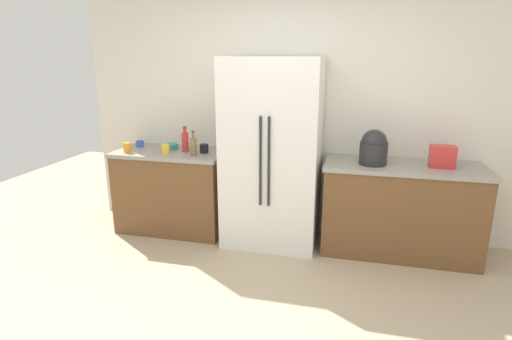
# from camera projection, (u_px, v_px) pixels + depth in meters

# --- Properties ---
(ground_plane) EXTENTS (9.31, 9.31, 0.00)m
(ground_plane) POSITION_uv_depth(u_px,v_px,m) (248.00, 326.00, 2.97)
(ground_plane) COLOR tan
(kitchen_back_panel) EXTENTS (4.65, 0.10, 2.86)m
(kitchen_back_panel) POSITION_uv_depth(u_px,v_px,m) (293.00, 102.00, 4.33)
(kitchen_back_panel) COLOR silver
(kitchen_back_panel) RESTS_ON ground_plane
(counter_left) EXTENTS (1.21, 0.64, 0.90)m
(counter_left) POSITION_uv_depth(u_px,v_px,m) (173.00, 190.00, 4.55)
(counter_left) COLOR brown
(counter_left) RESTS_ON ground_plane
(counter_right) EXTENTS (1.49, 0.64, 0.90)m
(counter_right) POSITION_uv_depth(u_px,v_px,m) (400.00, 209.00, 3.99)
(counter_right) COLOR brown
(counter_right) RESTS_ON ground_plane
(refrigerator) EXTENTS (0.95, 0.70, 1.89)m
(refrigerator) POSITION_uv_depth(u_px,v_px,m) (272.00, 154.00, 4.12)
(refrigerator) COLOR white
(refrigerator) RESTS_ON ground_plane
(toaster) EXTENTS (0.22, 0.14, 0.20)m
(toaster) POSITION_uv_depth(u_px,v_px,m) (442.00, 157.00, 3.75)
(toaster) COLOR red
(toaster) RESTS_ON counter_right
(rice_cooker) EXTENTS (0.26, 0.26, 0.33)m
(rice_cooker) POSITION_uv_depth(u_px,v_px,m) (374.00, 148.00, 3.84)
(rice_cooker) COLOR #262628
(rice_cooker) RESTS_ON counter_right
(bottle_a) EXTENTS (0.07, 0.07, 0.27)m
(bottle_a) POSITION_uv_depth(u_px,v_px,m) (185.00, 141.00, 4.37)
(bottle_a) COLOR red
(bottle_a) RESTS_ON counter_left
(bottle_b) EXTENTS (0.06, 0.06, 0.26)m
(bottle_b) POSITION_uv_depth(u_px,v_px,m) (193.00, 146.00, 4.18)
(bottle_b) COLOR brown
(bottle_b) RESTS_ON counter_left
(cup_a) EXTENTS (0.08, 0.08, 0.11)m
(cup_a) POSITION_uv_depth(u_px,v_px,m) (127.00, 148.00, 4.35)
(cup_a) COLOR orange
(cup_a) RESTS_ON counter_left
(cup_b) EXTENTS (0.09, 0.09, 0.10)m
(cup_b) POSITION_uv_depth(u_px,v_px,m) (166.00, 149.00, 4.29)
(cup_b) COLOR yellow
(cup_b) RESTS_ON counter_left
(cup_c) EXTENTS (0.09, 0.09, 0.07)m
(cup_c) POSITION_uv_depth(u_px,v_px,m) (140.00, 144.00, 4.62)
(cup_c) COLOR blue
(cup_c) RESTS_ON counter_left
(cup_d) EXTENTS (0.09, 0.09, 0.09)m
(cup_d) POSITION_uv_depth(u_px,v_px,m) (204.00, 149.00, 4.33)
(cup_d) COLOR black
(cup_d) RESTS_ON counter_left
(bowl_a) EXTENTS (0.17, 0.17, 0.06)m
(bowl_a) POSITION_uv_depth(u_px,v_px,m) (170.00, 147.00, 4.50)
(bowl_a) COLOR teal
(bowl_a) RESTS_ON counter_left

